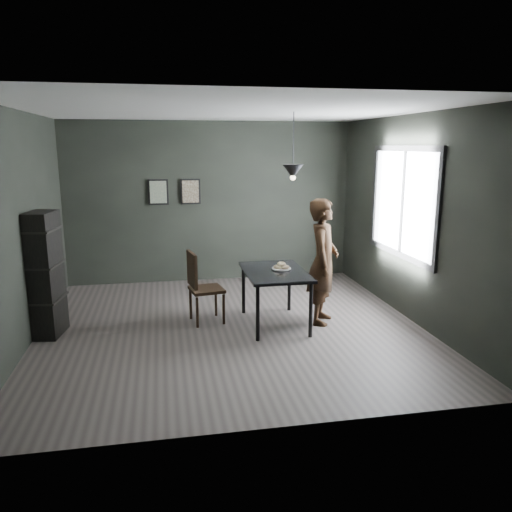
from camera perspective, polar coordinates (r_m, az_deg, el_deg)
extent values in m
plane|color=#393331|center=(6.77, -2.86, -8.09)|extent=(5.00, 5.00, 0.00)
cube|color=black|center=(8.87, -5.20, 6.12)|extent=(5.00, 0.10, 2.80)
cube|color=silver|center=(6.35, -3.15, 16.30)|extent=(5.00, 5.00, 0.02)
cube|color=white|center=(7.32, 16.47, 5.90)|extent=(0.02, 1.80, 1.40)
cube|color=black|center=(7.32, 16.40, 5.90)|extent=(0.04, 1.96, 1.56)
cube|color=black|center=(6.65, 2.20, -1.86)|extent=(0.80, 1.20, 0.04)
cylinder|color=black|center=(6.18, 0.20, -6.59)|extent=(0.05, 0.05, 0.71)
cylinder|color=black|center=(6.34, 6.28, -6.18)|extent=(0.05, 0.05, 0.71)
cylinder|color=black|center=(7.20, -1.43, -3.83)|extent=(0.05, 0.05, 0.71)
cylinder|color=black|center=(7.33, 3.83, -3.54)|extent=(0.05, 0.05, 0.71)
cylinder|color=white|center=(6.71, 2.92, -1.49)|extent=(0.23, 0.23, 0.01)
torus|color=beige|center=(6.70, 3.33, -1.28)|extent=(0.12, 0.12, 0.04)
torus|color=beige|center=(6.71, 2.50, -1.25)|extent=(0.12, 0.12, 0.04)
torus|color=beige|center=(6.70, 2.92, -0.94)|extent=(0.12, 0.12, 0.06)
imported|color=black|center=(6.77, 7.67, -0.64)|extent=(0.63, 0.74, 1.70)
cube|color=black|center=(6.85, -5.67, -3.82)|extent=(0.50, 0.50, 0.04)
cube|color=black|center=(6.73, -7.32, -1.55)|extent=(0.12, 0.43, 0.47)
cylinder|color=black|center=(6.71, -6.72, -6.43)|extent=(0.04, 0.04, 0.42)
cylinder|color=black|center=(6.81, -3.71, -6.10)|extent=(0.04, 0.04, 0.42)
cylinder|color=black|center=(7.05, -7.47, -5.52)|extent=(0.04, 0.04, 0.42)
cylinder|color=black|center=(7.14, -4.60, -5.22)|extent=(0.04, 0.04, 0.42)
cube|color=black|center=(6.81, -22.90, -1.96)|extent=(0.38, 0.57, 1.59)
cylinder|color=black|center=(6.60, 4.30, 12.88)|extent=(0.01, 0.01, 0.75)
cone|color=black|center=(6.61, 4.24, 9.62)|extent=(0.28, 0.28, 0.18)
sphere|color=#FFE0B2|center=(6.61, 4.23, 8.93)|extent=(0.07, 0.07, 0.07)
cube|color=black|center=(8.78, -11.11, 7.18)|extent=(0.34, 0.03, 0.44)
cube|color=#405A4D|center=(8.76, -11.11, 7.17)|extent=(0.28, 0.01, 0.38)
cube|color=black|center=(8.80, -7.50, 7.32)|extent=(0.34, 0.03, 0.44)
cube|color=#4F3E2D|center=(8.78, -7.49, 7.31)|extent=(0.28, 0.01, 0.38)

